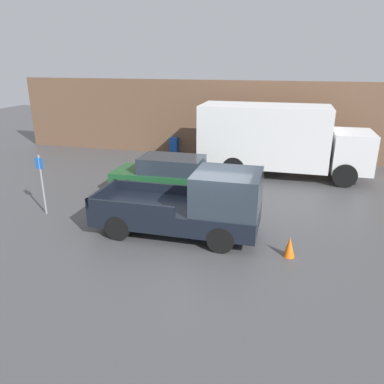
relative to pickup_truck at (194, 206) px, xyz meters
The scene contains 8 objects.
ground_plane 1.14m from the pickup_truck, 30.58° to the right, with size 60.00×60.00×0.00m, color #4C4C4F.
building_wall 10.60m from the pickup_truck, 87.53° to the left, with size 28.00×0.15×4.29m.
pickup_truck is the anchor object (origin of this frame).
car 4.15m from the pickup_truck, 118.51° to the left, with size 4.70×1.85×1.59m.
delivery_truck 7.83m from the pickup_truck, 74.04° to the left, with size 7.91×2.60×3.34m.
parking_sign 5.72m from the pickup_truck, behind, with size 0.30×0.07×2.22m.
newspaper_box 10.91m from the pickup_truck, 110.63° to the left, with size 0.45×0.40×1.00m.
traffic_cone 3.15m from the pickup_truck, 12.91° to the right, with size 0.33×0.33×0.62m.
Camera 1 is at (2.25, -10.37, 5.39)m, focal length 35.00 mm.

